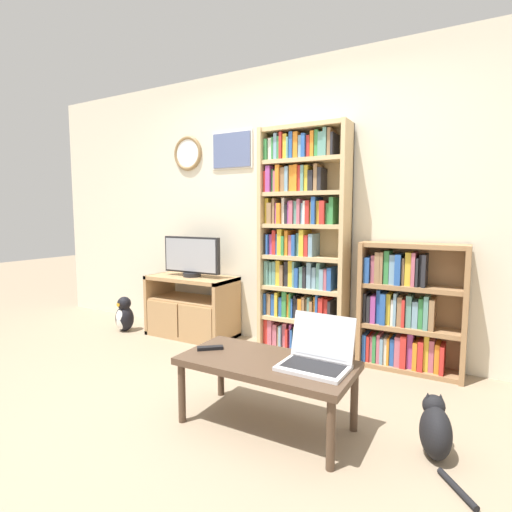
# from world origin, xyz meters

# --- Properties ---
(ground_plane) EXTENTS (18.00, 18.00, 0.00)m
(ground_plane) POSITION_xyz_m (0.00, 0.00, 0.00)
(ground_plane) COLOR gray
(wall_back) EXTENTS (6.20, 0.09, 2.60)m
(wall_back) POSITION_xyz_m (-0.01, 1.72, 1.31)
(wall_back) COLOR beige
(wall_back) RESTS_ON ground_plane
(tv_stand) EXTENTS (0.89, 0.45, 0.61)m
(tv_stand) POSITION_xyz_m (-0.97, 1.43, 0.31)
(tv_stand) COLOR tan
(tv_stand) RESTS_ON ground_plane
(television) EXTENTS (0.65, 0.18, 0.40)m
(television) POSITION_xyz_m (-0.95, 1.43, 0.81)
(television) COLOR black
(television) RESTS_ON tv_stand
(bookshelf_tall) EXTENTS (0.79, 0.26, 1.98)m
(bookshelf_tall) POSITION_xyz_m (0.16, 1.56, 0.99)
(bookshelf_tall) COLOR tan
(bookshelf_tall) RESTS_ON ground_plane
(bookshelf_short) EXTENTS (0.79, 0.24, 1.01)m
(bookshelf_short) POSITION_xyz_m (1.06, 1.57, 0.48)
(bookshelf_short) COLOR #9E754C
(bookshelf_short) RESTS_ON ground_plane
(coffee_table) EXTENTS (1.00, 0.49, 0.40)m
(coffee_table) POSITION_xyz_m (0.51, 0.27, 0.35)
(coffee_table) COLOR #4C3828
(coffee_table) RESTS_ON ground_plane
(laptop) EXTENTS (0.37, 0.31, 0.27)m
(laptop) POSITION_xyz_m (0.80, 0.32, 0.47)
(laptop) COLOR silver
(laptop) RESTS_ON coffee_table
(remote_near_laptop) EXTENTS (0.15, 0.14, 0.02)m
(remote_near_laptop) POSITION_xyz_m (0.12, 0.25, 0.41)
(remote_near_laptop) COLOR black
(remote_near_laptop) RESTS_ON coffee_table
(cat) EXTENTS (0.31, 0.49, 0.31)m
(cat) POSITION_xyz_m (1.40, 0.44, 0.14)
(cat) COLOR black
(cat) RESTS_ON ground_plane
(penguin_figurine) EXTENTS (0.20, 0.18, 0.37)m
(penguin_figurine) POSITION_xyz_m (-1.69, 1.21, 0.17)
(penguin_figurine) COLOR black
(penguin_figurine) RESTS_ON ground_plane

